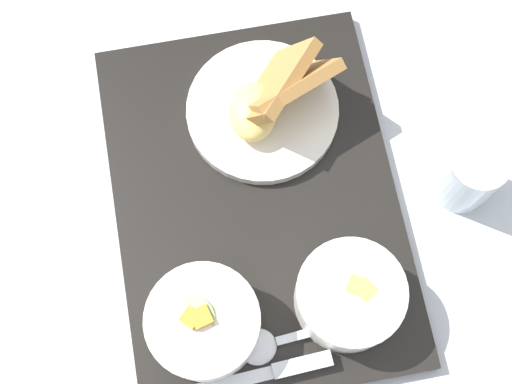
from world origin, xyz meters
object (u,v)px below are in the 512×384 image
spoon (280,341)px  glass_water (468,176)px  plate_main (267,103)px  bowl_salad (203,322)px  bowl_soup (350,295)px  knife (285,369)px

spoon → glass_water: 0.27m
plate_main → glass_water: size_ratio=2.00×
bowl_salad → spoon: 0.09m
glass_water → bowl_soup: bearing=116.7°
knife → spoon: (0.03, -0.00, -0.00)m
bowl_salad → bowl_soup: bowl_salad is taller
bowl_salad → plate_main: 0.26m
plate_main → knife: 0.29m
plate_main → knife: size_ratio=1.06×
bowl_soup → knife: bearing=120.1°
bowl_salad → plate_main: (0.22, -0.14, -0.01)m
bowl_salad → glass_water: bearing=-78.2°
bowl_soup → plate_main: 0.24m
plate_main → spoon: (-0.26, 0.07, -0.02)m
bowl_salad → knife: bearing=-135.5°
bowl_salad → spoon: size_ratio=0.86×
knife → bowl_salad: bearing=-41.3°
knife → plate_main: bearing=-99.7°
bowl_soup → glass_water: (0.09, -0.17, -0.01)m
knife → glass_water: (0.13, -0.26, 0.02)m
plate_main → knife: plate_main is taller
glass_water → knife: bearing=117.9°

